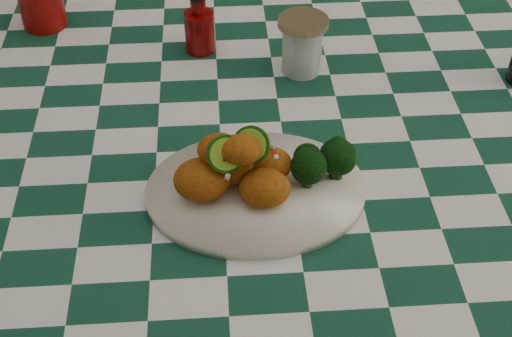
{
  "coord_description": "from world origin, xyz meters",
  "views": [
    {
      "loc": [
        -0.11,
        -1.0,
        1.53
      ],
      "look_at": [
        -0.05,
        -0.24,
        0.84
      ],
      "focal_mm": 50.0,
      "sensor_mm": 36.0,
      "label": 1
    }
  ],
  "objects_px": {
    "plate": "(256,191)",
    "wooden_chair_left": "(100,53)",
    "wooden_chair_right": "(361,49)",
    "fried_chicken_pile": "(241,163)",
    "dining_table": "(274,248)",
    "mason_jar": "(302,45)",
    "ketchup_bottle": "(199,21)"
  },
  "relations": [
    {
      "from": "fried_chicken_pile",
      "to": "dining_table",
      "type": "bearing_deg",
      "value": 72.75
    },
    {
      "from": "dining_table",
      "to": "wooden_chair_left",
      "type": "bearing_deg",
      "value": 121.3
    },
    {
      "from": "ketchup_bottle",
      "to": "plate",
      "type": "bearing_deg",
      "value": -79.08
    },
    {
      "from": "mason_jar",
      "to": "wooden_chair_left",
      "type": "height_order",
      "value": "wooden_chair_left"
    },
    {
      "from": "ketchup_bottle",
      "to": "wooden_chair_left",
      "type": "relative_size",
      "value": 0.14
    },
    {
      "from": "wooden_chair_right",
      "to": "ketchup_bottle",
      "type": "bearing_deg",
      "value": -112.17
    },
    {
      "from": "wooden_chair_left",
      "to": "fried_chicken_pile",
      "type": "bearing_deg",
      "value": -56.2
    },
    {
      "from": "dining_table",
      "to": "wooden_chair_left",
      "type": "distance_m",
      "value": 0.81
    },
    {
      "from": "fried_chicken_pile",
      "to": "ketchup_bottle",
      "type": "xyz_separation_m",
      "value": [
        -0.06,
        0.4,
        -0.01
      ]
    },
    {
      "from": "plate",
      "to": "wooden_chair_left",
      "type": "relative_size",
      "value": 0.36
    },
    {
      "from": "plate",
      "to": "wooden_chair_left",
      "type": "bearing_deg",
      "value": 111.46
    },
    {
      "from": "dining_table",
      "to": "mason_jar",
      "type": "height_order",
      "value": "mason_jar"
    },
    {
      "from": "wooden_chair_left",
      "to": "wooden_chair_right",
      "type": "xyz_separation_m",
      "value": [
        0.73,
        0.0,
        -0.02
      ]
    },
    {
      "from": "wooden_chair_right",
      "to": "fried_chicken_pile",
      "type": "bearing_deg",
      "value": -94.74
    },
    {
      "from": "wooden_chair_left",
      "to": "wooden_chair_right",
      "type": "relative_size",
      "value": 1.05
    },
    {
      "from": "fried_chicken_pile",
      "to": "ketchup_bottle",
      "type": "height_order",
      "value": "ketchup_bottle"
    },
    {
      "from": "plate",
      "to": "fried_chicken_pile",
      "type": "height_order",
      "value": "fried_chicken_pile"
    },
    {
      "from": "fried_chicken_pile",
      "to": "ketchup_bottle",
      "type": "distance_m",
      "value": 0.41
    },
    {
      "from": "mason_jar",
      "to": "wooden_chair_left",
      "type": "bearing_deg",
      "value": 127.85
    },
    {
      "from": "fried_chicken_pile",
      "to": "wooden_chair_right",
      "type": "xyz_separation_m",
      "value": [
        0.38,
        0.93,
        -0.42
      ]
    },
    {
      "from": "fried_chicken_pile",
      "to": "wooden_chair_right",
      "type": "distance_m",
      "value": 1.09
    },
    {
      "from": "plate",
      "to": "ketchup_bottle",
      "type": "distance_m",
      "value": 0.41
    },
    {
      "from": "wooden_chair_right",
      "to": "plate",
      "type": "bearing_deg",
      "value": -93.63
    },
    {
      "from": "dining_table",
      "to": "ketchup_bottle",
      "type": "xyz_separation_m",
      "value": [
        -0.13,
        0.16,
        0.45
      ]
    },
    {
      "from": "plate",
      "to": "wooden_chair_left",
      "type": "distance_m",
      "value": 1.05
    },
    {
      "from": "fried_chicken_pile",
      "to": "mason_jar",
      "type": "height_order",
      "value": "fried_chicken_pile"
    },
    {
      "from": "fried_chicken_pile",
      "to": "wooden_chair_right",
      "type": "relative_size",
      "value": 0.18
    },
    {
      "from": "dining_table",
      "to": "wooden_chair_left",
      "type": "relative_size",
      "value": 1.84
    },
    {
      "from": "fried_chicken_pile",
      "to": "wooden_chair_left",
      "type": "xyz_separation_m",
      "value": [
        -0.34,
        0.93,
        -0.4
      ]
    },
    {
      "from": "ketchup_bottle",
      "to": "wooden_chair_right",
      "type": "relative_size",
      "value": 0.14
    },
    {
      "from": "ketchup_bottle",
      "to": "wooden_chair_left",
      "type": "distance_m",
      "value": 0.72
    },
    {
      "from": "dining_table",
      "to": "mason_jar",
      "type": "distance_m",
      "value": 0.46
    }
  ]
}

